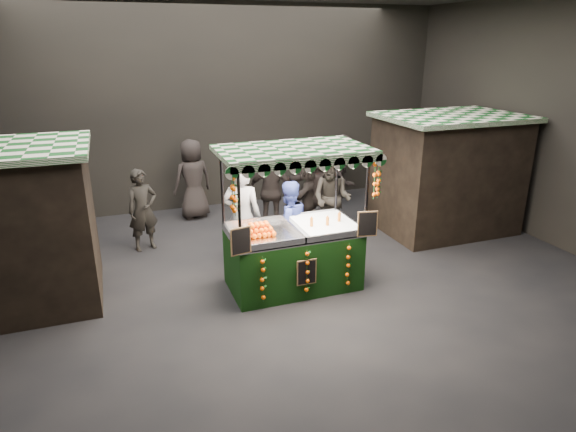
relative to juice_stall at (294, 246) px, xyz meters
name	(u,v)px	position (x,y,z in m)	size (l,w,h in m)	color
ground	(284,287)	(-0.19, 0.04, -0.77)	(12.00, 12.00, 0.00)	black
market_hall	(283,90)	(-0.19, 0.04, 2.62)	(12.10, 10.10, 5.05)	black
neighbour_stall_right	(447,173)	(4.21, 1.54, 0.54)	(3.00, 2.20, 2.60)	black
juice_stall	(294,246)	(0.00, 0.00, 0.00)	(2.55, 1.50, 2.47)	black
vendor_grey	(242,217)	(-0.62, 1.13, 0.23)	(0.85, 0.72, 1.99)	gray
vendor_blue	(288,225)	(0.18, 0.80, 0.08)	(0.90, 0.75, 1.70)	navy
shopper_0	(143,210)	(-2.31, 2.62, 0.08)	(0.71, 0.56, 1.70)	black
shopper_1	(332,199)	(1.55, 1.84, 0.14)	(1.11, 1.11, 1.81)	#2E2A25
shopper_2	(272,191)	(0.49, 2.71, 0.16)	(1.18, 0.91, 1.86)	black
shopper_3	(342,166)	(3.09, 4.52, 0.10)	(1.13, 1.28, 1.72)	#2E2625
shopper_4	(193,179)	(-1.01, 4.22, 0.20)	(1.07, 0.83, 1.93)	#2A2422
shopper_5	(317,187)	(1.58, 2.71, 0.16)	(1.69, 1.50, 1.86)	black
shopper_6	(327,173)	(2.44, 4.05, 0.09)	(0.49, 0.68, 1.72)	black
shopper_7	(308,194)	(1.38, 2.74, 0.01)	(1.29, 1.39, 1.56)	black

